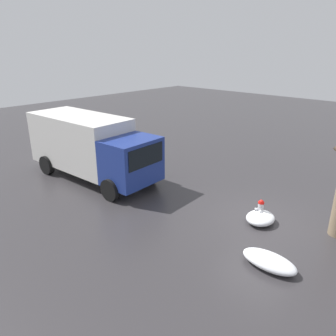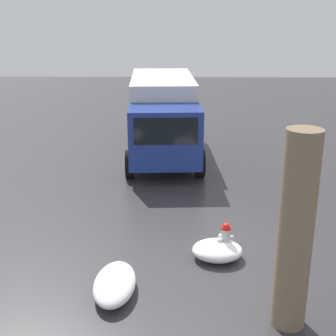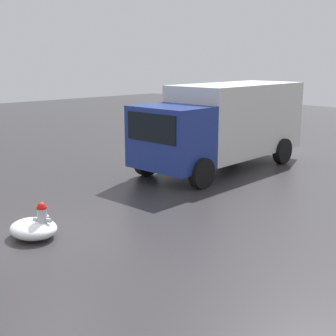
% 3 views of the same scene
% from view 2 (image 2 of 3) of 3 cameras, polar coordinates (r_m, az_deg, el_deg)
% --- Properties ---
extents(ground_plane, '(60.00, 60.00, 0.00)m').
position_cam_2_polar(ground_plane, '(10.56, 6.95, -10.54)').
color(ground_plane, '#333033').
extents(fire_hydrant, '(0.34, 0.39, 0.78)m').
position_cam_2_polar(fire_hydrant, '(10.38, 7.01, -8.59)').
color(fire_hydrant, '#B7B7BC').
rests_on(fire_hydrant, ground_plane).
extents(tree_trunk, '(0.87, 0.57, 3.44)m').
position_cam_2_polar(tree_trunk, '(7.88, 15.29, -7.51)').
color(tree_trunk, '#7F6B51').
rests_on(tree_trunk, ground_plane).
extents(delivery_truck, '(6.87, 2.85, 2.83)m').
position_cam_2_polar(delivery_truck, '(17.35, -0.64, 6.67)').
color(delivery_truck, navy).
rests_on(delivery_truck, ground_plane).
extents(snow_pile_by_hydrant, '(1.57, 0.80, 0.37)m').
position_cam_2_polar(snow_pile_by_hydrant, '(9.22, -6.51, -13.85)').
color(snow_pile_by_hydrant, white).
rests_on(snow_pile_by_hydrant, ground_plane).
extents(snow_pile_curbside, '(0.93, 1.09, 0.38)m').
position_cam_2_polar(snow_pile_curbside, '(10.35, 6.02, -9.95)').
color(snow_pile_curbside, white).
rests_on(snow_pile_curbside, ground_plane).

